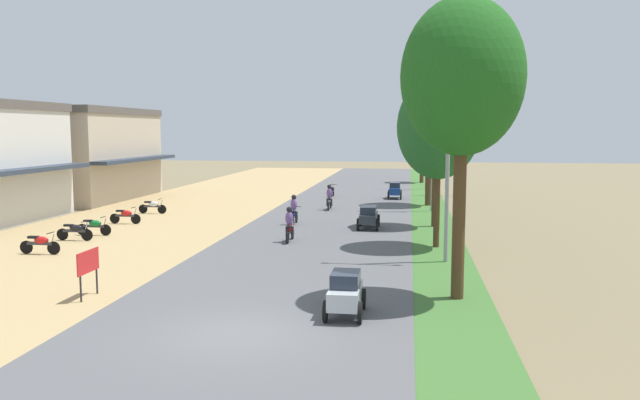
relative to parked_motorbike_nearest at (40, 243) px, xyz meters
The scene contains 26 objects.
ground_plane 14.22m from the parked_motorbike_nearest, 39.33° to the right, with size 180.00×180.00×0.00m, color #7A6B4C.
road_strip 14.22m from the parked_motorbike_nearest, 39.33° to the right, with size 9.00×140.00×0.08m, color #565659.
median_strip 18.97m from the parked_motorbike_nearest, 28.35° to the right, with size 2.40×140.00×0.06m, color #3D6B2D.
shophouse_mid 22.62m from the parked_motorbike_nearest, 113.61° to the left, with size 8.47×12.30×6.90m.
parked_motorbike_nearest is the anchor object (origin of this frame).
parked_motorbike_second 3.31m from the parked_motorbike_nearest, 94.99° to the left, with size 1.80×0.54×0.94m.
parked_motorbike_third 4.82m from the parked_motorbike_nearest, 91.44° to the left, with size 1.80×0.54×0.94m.
parked_motorbike_fourth 8.70m from the parked_motorbike_nearest, 91.96° to the left, with size 1.80×0.54×0.94m.
parked_motorbike_fifth 13.05m from the parked_motorbike_nearest, 92.34° to the left, with size 1.80×0.54×0.94m.
street_signboard 8.31m from the parked_motorbike_nearest, 48.51° to the right, with size 0.06×1.30×1.50m.
median_tree_nearest 18.55m from the parked_motorbike_nearest, 15.39° to the right, with size 3.71×3.71×9.18m.
median_tree_second 17.70m from the parked_motorbike_nearest, 13.76° to the left, with size 3.63×3.63×7.61m.
median_tree_third 20.49m from the parked_motorbike_nearest, 31.39° to the left, with size 3.46×3.46×8.41m.
median_tree_fourth 26.58m from the parked_motorbike_nearest, 50.10° to the left, with size 4.00×4.00×8.22m.
median_tree_fifth 42.58m from the parked_motorbike_nearest, 66.98° to the left, with size 2.98×2.98×6.51m.
streetlamp_near 17.33m from the parked_motorbike_nearest, ahead, with size 3.16×0.20×8.18m.
streetlamp_mid 24.03m from the parked_motorbike_nearest, 44.85° to the left, with size 3.16×0.20×7.93m.
streetlamp_far 36.14m from the parked_motorbike_nearest, 62.15° to the left, with size 3.16×0.20×7.34m.
utility_pole_near 33.86m from the parked_motorbike_nearest, 54.53° to the left, with size 1.80×0.20×8.60m.
car_hatchback_silver 15.29m from the parked_motorbike_nearest, 27.28° to the right, with size 1.04×2.00×1.23m.
car_sedan_charcoal 15.90m from the parked_motorbike_nearest, 33.73° to the left, with size 1.10×2.26×1.19m.
car_hatchback_blue 27.69m from the parked_motorbike_nearest, 59.01° to the left, with size 1.04×2.00×1.23m.
motorbike_foreground_rider 10.76m from the parked_motorbike_nearest, 23.74° to the left, with size 0.54×1.80×1.66m.
motorbike_ahead_second 13.26m from the parked_motorbike_nearest, 46.82° to the left, with size 0.54×1.80×1.66m.
motorbike_ahead_third 19.26m from the parked_motorbike_nearest, 58.06° to the left, with size 0.54×1.80×1.66m.
motorbike_ahead_fourth 26.02m from the parked_motorbike_nearest, 68.75° to the left, with size 0.54×1.80×0.94m.
Camera 1 is at (4.30, -15.17, 5.26)m, focal length 35.38 mm.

